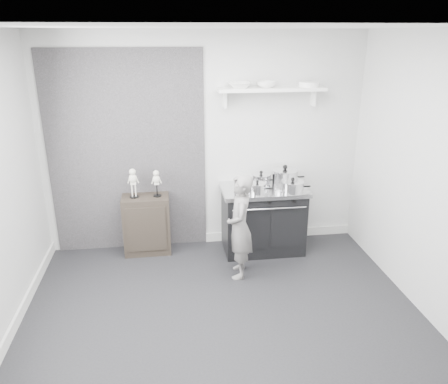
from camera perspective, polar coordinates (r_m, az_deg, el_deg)
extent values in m
plane|color=black|center=(4.43, 0.02, -16.80)|extent=(4.00, 4.00, 0.00)
cube|color=silver|center=(5.48, -2.56, 6.33)|extent=(4.00, 0.02, 2.70)
cube|color=silver|center=(2.21, 6.72, -16.65)|extent=(4.00, 0.02, 2.70)
cube|color=silver|center=(4.49, 26.21, 1.03)|extent=(0.02, 3.60, 2.70)
cube|color=silver|center=(3.53, 0.03, 20.76)|extent=(4.00, 3.60, 0.02)
cube|color=black|center=(5.50, -12.48, 4.82)|extent=(1.90, 0.02, 2.50)
cube|color=silver|center=(6.07, 7.12, -5.33)|extent=(2.00, 0.03, 0.12)
cube|color=silver|center=(4.62, -26.29, -16.58)|extent=(0.03, 3.60, 0.12)
cube|color=white|center=(5.37, 6.22, 13.21)|extent=(1.30, 0.26, 0.04)
cube|color=white|center=(5.35, 0.13, 12.00)|extent=(0.03, 0.12, 0.20)
cube|color=white|center=(5.61, 11.59, 11.98)|extent=(0.03, 0.12, 0.20)
cube|color=black|center=(5.60, 5.10, -3.75)|extent=(0.99, 0.59, 0.79)
cube|color=silver|center=(5.45, 5.23, 0.30)|extent=(1.05, 0.63, 0.05)
cube|color=black|center=(5.28, 3.29, -5.01)|extent=(0.42, 0.02, 0.52)
cube|color=black|center=(5.39, 8.27, -4.67)|extent=(0.42, 0.02, 0.52)
cylinder|color=silver|center=(5.19, 5.99, -2.21)|extent=(0.89, 0.02, 0.02)
cylinder|color=black|center=(5.12, 2.74, -1.51)|extent=(0.04, 0.03, 0.04)
cylinder|color=black|center=(5.18, 5.98, -1.33)|extent=(0.04, 0.03, 0.04)
cylinder|color=black|center=(5.25, 9.13, -1.16)|extent=(0.04, 0.03, 0.04)
cube|color=black|center=(5.61, -10.04, -4.20)|extent=(0.58, 0.34, 0.75)
imported|color=slate|center=(4.91, 2.09, -4.58)|extent=(0.35, 0.48, 1.22)
cylinder|color=silver|center=(5.24, 2.49, 0.69)|extent=(0.21, 0.21, 0.15)
cylinder|color=silver|center=(5.21, 2.51, 1.53)|extent=(0.22, 0.22, 0.02)
sphere|color=black|center=(5.20, 2.51, 1.81)|extent=(0.04, 0.04, 0.04)
cylinder|color=black|center=(5.26, 4.07, 0.76)|extent=(0.10, 0.02, 0.02)
cylinder|color=silver|center=(5.50, 4.84, 1.53)|extent=(0.24, 0.24, 0.14)
cylinder|color=silver|center=(5.47, 4.86, 2.28)|extent=(0.25, 0.25, 0.01)
sphere|color=black|center=(5.46, 4.87, 2.57)|extent=(0.04, 0.04, 0.04)
cylinder|color=black|center=(5.53, 6.46, 1.60)|extent=(0.10, 0.02, 0.02)
cylinder|color=silver|center=(5.56, 7.92, 1.88)|extent=(0.33, 0.33, 0.19)
cylinder|color=silver|center=(5.53, 7.97, 2.87)|extent=(0.34, 0.34, 0.02)
sphere|color=black|center=(5.51, 7.99, 3.24)|extent=(0.06, 0.06, 0.06)
cylinder|color=black|center=(5.61, 9.95, 1.96)|extent=(0.10, 0.02, 0.02)
cylinder|color=silver|center=(5.33, 8.92, 0.64)|extent=(0.27, 0.27, 0.12)
cylinder|color=silver|center=(5.31, 8.96, 1.32)|extent=(0.28, 0.28, 0.01)
sphere|color=black|center=(5.30, 8.98, 1.64)|extent=(0.05, 0.05, 0.05)
cylinder|color=black|center=(5.38, 10.71, 0.73)|extent=(0.10, 0.02, 0.02)
cylinder|color=silver|center=(5.22, 4.36, 0.39)|extent=(0.20, 0.20, 0.12)
cylinder|color=silver|center=(5.19, 4.38, 1.08)|extent=(0.20, 0.20, 0.01)
sphere|color=black|center=(5.19, 4.38, 1.34)|extent=(0.04, 0.04, 0.04)
cylinder|color=black|center=(5.25, 5.84, 0.46)|extent=(0.10, 0.02, 0.02)
imported|color=white|center=(5.28, 2.03, 13.79)|extent=(0.28, 0.28, 0.07)
imported|color=white|center=(5.35, 5.56, 13.80)|extent=(0.23, 0.23, 0.07)
cylinder|color=white|center=(5.49, 11.01, 13.65)|extent=(0.24, 0.24, 0.06)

